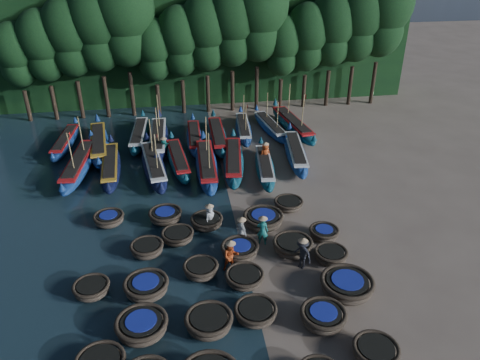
{
  "coord_description": "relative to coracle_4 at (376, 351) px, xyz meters",
  "views": [
    {
      "loc": [
        -3.14,
        -21.93,
        15.64
      ],
      "look_at": [
        0.71,
        3.86,
        1.3
      ],
      "focal_mm": 35.0,
      "sensor_mm": 36.0,
      "label": 1
    }
  ],
  "objects": [
    {
      "name": "coracle_22",
      "position": [
        -5.98,
        10.45,
        -0.01
      ],
      "size": [
        2.18,
        2.18,
        0.66
      ],
      "rotation": [
        0.0,
        0.0,
        0.26
      ],
      "color": "#4D3F30",
      "rests_on": "ground"
    },
    {
      "name": "coracle_23",
      "position": [
        -2.69,
        10.09,
        0.07
      ],
      "size": [
        2.69,
        2.69,
        0.79
      ],
      "rotation": [
        0.0,
        0.0,
        -0.23
      ],
      "color": "#4D3F30",
      "rests_on": "ground"
    },
    {
      "name": "tree_8",
      "position": [
        -1.88,
        29.62,
        7.61
      ],
      "size": [
        4.92,
        4.92,
        11.6
      ],
      "color": "black",
      "rests_on": "ground"
    },
    {
      "name": "coracle_24",
      "position": [
        -0.79,
        11.68,
        -0.03
      ],
      "size": [
        2.12,
        2.12,
        0.63
      ],
      "rotation": [
        0.0,
        0.0,
        0.3
      ],
      "color": "#4D3F30",
      "rests_on": "ground"
    },
    {
      "name": "long_boat_16",
      "position": [
        0.57,
        23.86,
        0.11
      ],
      "size": [
        2.4,
        7.33,
        3.15
      ],
      "rotation": [
        0.0,
        0.0,
        0.16
      ],
      "color": "navy",
      "rests_on": "ground"
    },
    {
      "name": "coracle_4",
      "position": [
        0.0,
        0.0,
        0.0
      ],
      "size": [
        2.27,
        2.27,
        0.68
      ],
      "rotation": [
        0.0,
        0.0,
        0.31
      ],
      "color": "#4D3F30",
      "rests_on": "ground"
    },
    {
      "name": "tree_2",
      "position": [
        -15.68,
        29.62,
        6.93
      ],
      "size": [
        4.51,
        4.51,
        10.63
      ],
      "color": "black",
      "rests_on": "ground"
    },
    {
      "name": "long_boat_14",
      "position": [
        -4.08,
        22.4,
        0.16
      ],
      "size": [
        1.52,
        8.19,
        1.44
      ],
      "rotation": [
        0.0,
        0.0,
        -0.01
      ],
      "color": "#0E4354",
      "rests_on": "ground"
    },
    {
      "name": "foliage_wall",
      "position": [
        -4.28,
        33.12,
        4.61
      ],
      "size": [
        40.0,
        3.0,
        10.0
      ],
      "primitive_type": "cube",
      "color": "black",
      "rests_on": "ground"
    },
    {
      "name": "coracle_6",
      "position": [
        -6.57,
        2.54,
        0.06
      ],
      "size": [
        2.15,
        2.15,
        0.79
      ],
      "rotation": [
        0.0,
        0.0,
        -0.06
      ],
      "color": "#4D3F30",
      "rests_on": "ground"
    },
    {
      "name": "long_boat_10",
      "position": [
        -13.41,
        22.21,
        0.2
      ],
      "size": [
        2.6,
        8.76,
        1.55
      ],
      "rotation": [
        0.0,
        0.0,
        0.13
      ],
      "color": "navy",
      "rests_on": "ground"
    },
    {
      "name": "coracle_8",
      "position": [
        -1.56,
        2.1,
        0.06
      ],
      "size": [
        2.56,
        2.56,
        0.77
      ],
      "rotation": [
        0.0,
        0.0,
        -0.43
      ],
      "color": "#4D3F30",
      "rests_on": "ground"
    },
    {
      "name": "long_boat_2",
      "position": [
        -12.16,
        18.24,
        0.15
      ],
      "size": [
        1.94,
        8.03,
        1.42
      ],
      "rotation": [
        0.0,
        0.0,
        0.07
      ],
      "color": "black",
      "rests_on": "ground"
    },
    {
      "name": "fisherman_3",
      "position": [
        -1.46,
        6.07,
        0.51
      ],
      "size": [
        1.18,
        1.28,
        1.93
      ],
      "rotation": [
        0.0,
        0.0,
        5.35
      ],
      "color": "black",
      "rests_on": "ground"
    },
    {
      "name": "fisherman_4",
      "position": [
        -4.22,
        8.51,
        0.51
      ],
      "size": [
        0.75,
        1.06,
        1.87
      ],
      "rotation": [
        0.0,
        0.0,
        1.96
      ],
      "color": "beige",
      "rests_on": "ground"
    },
    {
      "name": "tree_11",
      "position": [
        5.02,
        29.62,
        6.26
      ],
      "size": [
        4.09,
        4.09,
        9.65
      ],
      "color": "black",
      "rests_on": "ground"
    },
    {
      "name": "coracle_21",
      "position": [
        -8.36,
        11.38,
        0.04
      ],
      "size": [
        2.0,
        2.0,
        0.73
      ],
      "rotation": [
        0.0,
        0.0,
        0.01
      ],
      "color": "#4D3F30",
      "rests_on": "ground"
    },
    {
      "name": "tree_10",
      "position": [
        2.72,
        29.62,
        5.58
      ],
      "size": [
        3.68,
        3.68,
        8.68
      ],
      "color": "black",
      "rests_on": "ground"
    },
    {
      "name": "tree_5",
      "position": [
        -8.78,
        29.62,
        5.58
      ],
      "size": [
        3.68,
        3.68,
        8.68
      ],
      "color": "black",
      "rests_on": "ground"
    },
    {
      "name": "fisherman_5",
      "position": [
        -8.35,
        20.3,
        0.44
      ],
      "size": [
        1.17,
        1.47,
        1.76
      ],
      "rotation": [
        0.0,
        0.0,
        1.01
      ],
      "color": "#18675F",
      "rests_on": "ground"
    },
    {
      "name": "coracle_15",
      "position": [
        -9.37,
        8.31,
        0.02
      ],
      "size": [
        2.2,
        2.2,
        0.7
      ],
      "rotation": [
        0.0,
        0.0,
        0.43
      ],
      "color": "#4D3F30",
      "rests_on": "ground"
    },
    {
      "name": "tree_9",
      "position": [
        0.42,
        29.62,
        8.29
      ],
      "size": [
        5.34,
        5.34,
        12.58
      ],
      "color": "black",
      "rests_on": "ground"
    },
    {
      "name": "long_boat_1",
      "position": [
        -14.36,
        18.68,
        0.21
      ],
      "size": [
        2.3,
        8.81,
        3.76
      ],
      "rotation": [
        0.0,
        0.0,
        -0.09
      ],
      "color": "navy",
      "rests_on": "ground"
    },
    {
      "name": "long_boat_12",
      "position": [
        -8.82,
        22.39,
        0.22
      ],
      "size": [
        1.78,
        9.03,
        3.84
      ],
      "rotation": [
        0.0,
        0.0,
        -0.02
      ],
      "color": "black",
      "rests_on": "ground"
    },
    {
      "name": "coracle_5",
      "position": [
        -9.45,
        2.72,
        0.08
      ],
      "size": [
        2.54,
        2.54,
        0.8
      ],
      "rotation": [
        0.0,
        0.0,
        -0.21
      ],
      "color": "#4D3F30",
      "rests_on": "ground"
    },
    {
      "name": "tree_0",
      "position": [
        -20.28,
        29.62,
        5.58
      ],
      "size": [
        3.68,
        3.68,
        8.68
      ],
      "color": "black",
      "rests_on": "ground"
    },
    {
      "name": "ground",
      "position": [
        -4.28,
        9.62,
        -0.39
      ],
      "size": [
        120.0,
        120.0,
        0.0
      ],
      "primitive_type": "plane",
      "color": "#7D6C5B",
      "rests_on": "ground"
    },
    {
      "name": "coracle_16",
      "position": [
        -7.71,
        9.26,
        -0.01
      ],
      "size": [
        2.05,
        2.05,
        0.66
      ],
      "rotation": [
        0.0,
        0.0,
        0.24
      ],
      "color": "#4D3F30",
      "rests_on": "ground"
    },
    {
      "name": "long_boat_6",
      "position": [
        -3.41,
        17.74,
        0.18
      ],
      "size": [
        2.5,
        8.32,
        1.48
      ],
      "rotation": [
        0.0,
        0.0,
        -0.13
      ],
      "color": "#0E4354",
      "rests_on": "ground"
    },
    {
      "name": "long_boat_15",
      "position": [
        -1.75,
        23.74,
        0.11
      ],
      "size": [
        1.85,
        7.29,
        3.11
      ],
      "rotation": [
        0.0,
        0.0,
        -0.08
      ],
      "color": "navy",
      "rests_on": "ground"
    },
    {
      "name": "tree_12",
      "position": [
        7.32,
        29.62,
        6.93
      ],
      "size": [
        4.51,
        4.51,
        10.63
      ],
      "color": "black",
      "rests_on": "ground"
    },
    {
      "name": "coracle_9",
      "position": [
        0.16,
        3.86,
        0.1
      ],
      "size": [
        2.99,
        2.99,
        0.85
      ],
      "rotation": [
        0.0,
        0.0,
        0.27
      ],
      "color": "#4D3F30",
      "rests_on": "ground"
    },
    {
      "name": "fisherman_1",
      "position": [
        -3.08,
        8.37,
        0.57
      ],
      "size": [
        0.73,
        0.59,
        1.92
      ],
      "rotation": [
        0.0,
        0.0,
        2.81
      ],
      "color": "#18675F",
      "rests_on": "ground"
    },
    {
      "name": "tree_6",
      "position": [
        -6.48,
        29.62,
        6.26
      ],
      "size": [
        4.09,
        4.09,
        9.65
      ],
      "color": "black",
      "rests_on": "ground"
    },
    {
      "name": "tree_3",
      "position": [
        -13.38,
        29.62,
        7.61
      ],
      "size": [
        4.92,
        4.92,
        11.6
      ],
      "color": "black",
      "rests_on": "ground"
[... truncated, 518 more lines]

